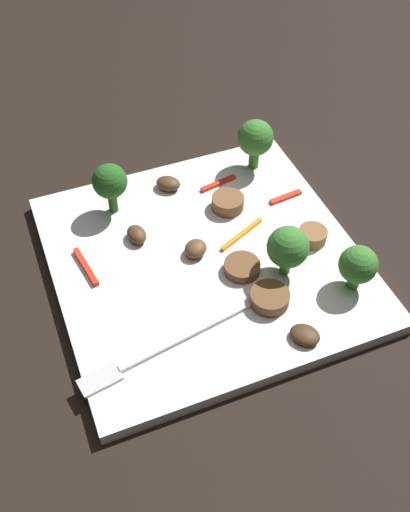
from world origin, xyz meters
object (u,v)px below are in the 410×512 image
Objects in this scene: sausage_slice_0 at (312,236)px; pepper_strip_0 at (86,267)px; pepper_strip_1 at (242,234)px; fork at (162,348)px; sausage_slice_3 at (270,298)px; broccoli_floret_1 at (358,265)px; mushroom_0 at (171,183)px; mushroom_3 at (305,335)px; mushroom_2 at (196,249)px; plate at (205,261)px; sausage_slice_1 at (228,203)px; pepper_strip_2 at (286,197)px; broccoli_floret_2 at (110,182)px; sausage_slice_2 at (242,267)px; broccoli_floret_3 at (255,139)px; mushroom_1 at (137,234)px; pepper_strip_3 at (218,183)px; broccoli_floret_0 at (288,248)px.

pepper_strip_0 is (0.22, -0.05, -0.00)m from sausage_slice_0.
fork is at bearing 39.81° from pepper_strip_1.
sausage_slice_3 is 0.70× the size of pepper_strip_0.
broccoli_floret_1 is 1.76× the size of mushroom_0.
mushroom_2 is at bearing -68.01° from mushroom_3.
plate is at bearing 15.18° from pepper_strip_1.
mushroom_3 is at bearing 103.52° from sausage_slice_3.
sausage_slice_1 is 0.06m from pepper_strip_2.
broccoli_floret_2 is 2.15× the size of mushroom_0.
sausage_slice_2 is at bearing 75.60° from sausage_slice_1.
pepper_strip_1 is (-0.02, -0.04, -0.00)m from sausage_slice_2.
mushroom_0 is at bearing -0.49° from broccoli_floret_3.
broccoli_floret_2 is 0.09m from pepper_strip_0.
sausage_slice_1 is 0.13m from sausage_slice_3.
plate is 1.61× the size of fork.
mushroom_0 reaches higher than mushroom_3.
broccoli_floret_3 is (0.01, -0.19, 0.01)m from broccoli_floret_1.
sausage_slice_0 reaches higher than pepper_strip_2.
mushroom_2 is at bearing 84.15° from mushroom_0.
sausage_slice_2 is 0.91× the size of pepper_strip_2.
pepper_strip_2 is at bearing -157.66° from plate.
broccoli_floret_3 is at bearing -159.57° from pepper_strip_0.
mushroom_1 is (0.06, 0.06, 0.00)m from mushroom_0.
sausage_slice_2 is 0.59× the size of pepper_strip_1.
sausage_slice_3 reaches higher than pepper_strip_3.
sausage_slice_3 is 0.95× the size of pepper_strip_2.
broccoli_floret_1 reaches higher than sausage_slice_0.
broccoli_floret_1 reaches higher than mushroom_3.
fork is 3.83× the size of broccoli_floret_1.
broccoli_floret_1 reaches higher than fork.
fork is 0.19m from broccoli_floret_2.
sausage_slice_2 is 1.45× the size of mushroom_2.
broccoli_floret_2 is 1.70× the size of sausage_slice_1.
fork is at bearing 6.28° from sausage_slice_3.
pepper_strip_0 is at bearing -5.61° from pepper_strip_1.
broccoli_floret_0 is 2.00× the size of mushroom_0.
sausage_slice_1 is at bearing -130.76° from plate.
pepper_strip_3 is (-0.00, -0.04, -0.01)m from sausage_slice_1.
broccoli_floret_2 is 0.19m from pepper_strip_2.
mushroom_2 is at bearing -135.43° from fork.
broccoli_floret_1 is 1.65× the size of sausage_slice_0.
mushroom_1 is at bearing -54.02° from sausage_slice_3.
mushroom_0 is at bearing -68.66° from broccoli_floret_0.
sausage_slice_0 is 0.75× the size of pepper_strip_2.
plate is at bearing -69.85° from mushroom_3.
sausage_slice_3 is 0.09m from pepper_strip_1.
pepper_strip_1 is at bearing 59.04° from broccoli_floret_3.
sausage_slice_1 reaches higher than pepper_strip_3.
broccoli_floret_2 is 0.14m from pepper_strip_1.
broccoli_floret_0 is at bearing 157.58° from sausage_slice_2.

